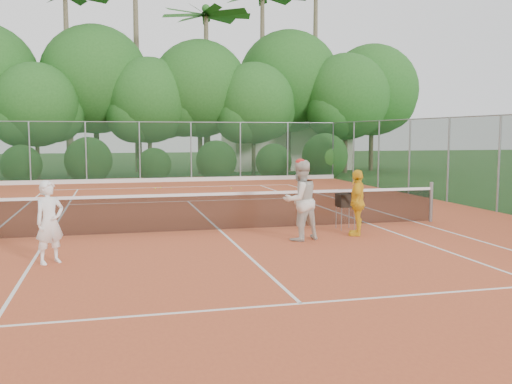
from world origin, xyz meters
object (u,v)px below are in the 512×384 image
player_white (50,222)px  player_center_grp (300,200)px  player_yellow (357,203)px  ball_hopper (346,201)px

player_white → player_center_grp: 5.41m
player_yellow → ball_hopper: size_ratio=1.73×
player_center_grp → player_yellow: bearing=10.0°
player_center_grp → ball_hopper: size_ratio=2.04×
ball_hopper → player_white: bearing=-157.7°
player_center_grp → player_yellow: player_center_grp is taller
player_yellow → ball_hopper: (0.07, 0.88, -0.07)m
player_center_grp → ball_hopper: 1.98m
player_white → ball_hopper: 7.25m
player_center_grp → player_yellow: (1.53, 0.27, -0.13)m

